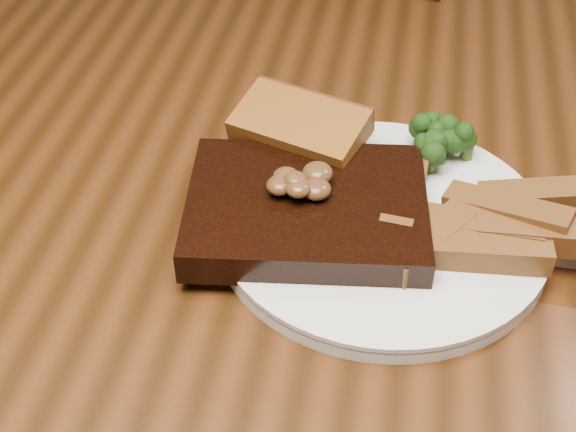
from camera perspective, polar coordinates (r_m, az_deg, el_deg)
name	(u,v)px	position (r m, az deg, el deg)	size (l,w,h in m)	color
dining_table	(273,306)	(0.71, -1.06, -6.44)	(1.60, 0.90, 0.75)	#43210D
chair_far	(334,123)	(1.30, 3.29, 6.64)	(0.49, 0.49, 0.81)	black
plate	(382,227)	(0.64, 6.68, -0.82)	(0.26, 0.26, 0.01)	white
steak	(307,210)	(0.62, 1.34, 0.43)	(0.18, 0.14, 0.03)	black
steak_bone	(293,272)	(0.58, 0.33, -3.99)	(0.15, 0.01, 0.02)	#B8AE8F
mushroom_pile	(312,176)	(0.61, 1.69, 2.89)	(0.07, 0.07, 0.03)	#57301B
garlic_bread	(299,146)	(0.68, 0.81, 5.03)	(0.11, 0.06, 0.02)	#974F1B
potato_wedges	(477,219)	(0.63, 13.32, -0.18)	(0.12, 0.12, 0.02)	brown
broccoli_cluster	(438,147)	(0.68, 10.61, 4.82)	(0.06, 0.06, 0.04)	#193A0D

